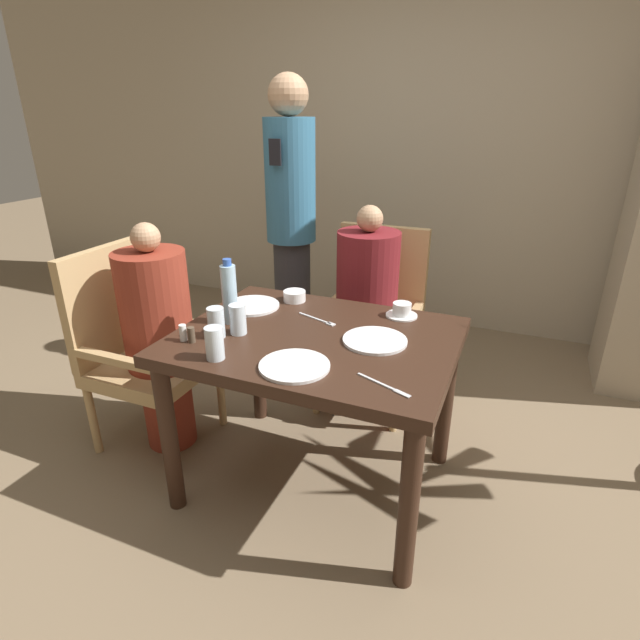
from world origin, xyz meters
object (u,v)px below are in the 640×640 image
water_bottle (229,294)px  plate_main_left (375,340)px  chair_left_side (136,344)px  bowl_small (294,296)px  glass_tall_mid (238,319)px  standing_host (291,221)px  diner_in_far_chair (366,311)px  plate_main_right (294,366)px  glass_tall_far (216,323)px  plate_dessert_center (252,306)px  teacup_with_saucer (402,311)px  glass_tall_near (215,343)px  diner_in_left_chair (159,338)px  chair_far_side (374,314)px

water_bottle → plate_main_left: bearing=4.6°
chair_left_side → plate_main_left: chair_left_side is taller
bowl_small → glass_tall_mid: (-0.05, -0.42, 0.04)m
standing_host → plate_main_left: size_ratio=6.97×
diner_in_far_chair → plate_main_left: size_ratio=4.53×
diner_in_far_chair → plate_main_right: size_ratio=4.53×
chair_left_side → glass_tall_far: (0.59, -0.17, 0.28)m
plate_dessert_center → bowl_small: size_ratio=2.39×
plate_main_left → glass_tall_far: (-0.59, -0.20, 0.06)m
standing_host → water_bottle: (0.23, -1.06, -0.08)m
chair_left_side → teacup_with_saucer: 1.29m
diner_in_far_chair → standing_host: size_ratio=0.65×
water_bottle → glass_tall_far: bearing=-79.7°
glass_tall_near → glass_tall_mid: same height
water_bottle → plate_dessert_center: bearing=92.8°
diner_in_far_chair → plate_main_left: (0.24, -0.64, 0.15)m
teacup_with_saucer → plate_dessert_center: bearing=-166.9°
glass_tall_mid → bowl_small: bearing=83.2°
standing_host → water_bottle: standing_host is taller
plate_main_left → plate_main_right: same height
diner_in_left_chair → glass_tall_mid: 0.56m
chair_far_side → glass_tall_near: 1.21m
chair_left_side → diner_in_far_chair: (0.95, 0.68, 0.07)m
standing_host → glass_tall_near: size_ratio=14.25×
plate_main_left → glass_tall_mid: 0.55m
diner_in_left_chair → glass_tall_mid: bearing=-11.4°
teacup_with_saucer → bowl_small: teacup_with_saucer is taller
teacup_with_saucer → plate_main_right: bearing=-111.0°
chair_far_side → water_bottle: water_bottle is taller
glass_tall_near → glass_tall_far: (-0.10, 0.16, 0.00)m
water_bottle → chair_far_side: bearing=65.5°
chair_left_side → glass_tall_mid: 0.72m
glass_tall_mid → glass_tall_near: bearing=-80.1°
teacup_with_saucer → chair_left_side: bearing=-165.0°
plate_main_right → teacup_with_saucer: (0.23, 0.60, 0.02)m
glass_tall_far → bowl_small: bearing=77.1°
diner_in_far_chair → water_bottle: size_ratio=4.10×
diner_in_left_chair → glass_tall_far: 0.52m
chair_left_side → water_bottle: (0.57, -0.02, 0.35)m
diner_in_far_chair → glass_tall_mid: (-0.30, -0.78, 0.21)m
chair_left_side → standing_host: (0.34, 1.05, 0.43)m
glass_tall_mid → glass_tall_far: size_ratio=1.00×
plate_main_left → plate_main_right: 0.37m
diner_in_far_chair → glass_tall_mid: size_ratio=9.26×
diner_in_left_chair → teacup_with_saucer: diner_in_left_chair is taller
chair_left_side → diner_in_far_chair: bearing=35.4°
glass_tall_near → chair_left_side: bearing=154.9°
glass_tall_mid → teacup_with_saucer: bearing=37.3°
chair_far_side → plate_main_right: (0.04, -1.10, 0.22)m
plate_dessert_center → glass_tall_mid: size_ratio=2.04×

